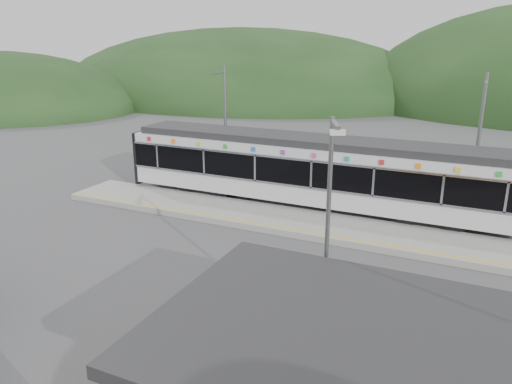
% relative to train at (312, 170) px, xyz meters
% --- Properties ---
extents(ground, '(120.00, 120.00, 0.00)m').
position_rel_train_xyz_m(ground, '(0.58, -6.00, -2.06)').
color(ground, '#4C4C4F').
rests_on(ground, ground).
extents(hills, '(146.00, 149.00, 26.00)m').
position_rel_train_xyz_m(hills, '(6.77, -0.71, -2.06)').
color(hills, '#1E3D19').
rests_on(hills, ground).
extents(platform, '(26.00, 3.20, 0.30)m').
position_rel_train_xyz_m(platform, '(0.58, -2.70, -1.91)').
color(platform, '#9E9E99').
rests_on(platform, ground).
extents(yellow_line, '(26.00, 0.10, 0.01)m').
position_rel_train_xyz_m(yellow_line, '(0.58, -4.00, -1.76)').
color(yellow_line, yellow).
rests_on(yellow_line, platform).
extents(train, '(20.44, 3.01, 3.74)m').
position_rel_train_xyz_m(train, '(0.00, 0.00, 0.00)').
color(train, black).
rests_on(train, ground).
extents(catenary_mast_west, '(0.18, 1.80, 7.00)m').
position_rel_train_xyz_m(catenary_mast_west, '(-6.42, 2.56, 1.58)').
color(catenary_mast_west, slate).
rests_on(catenary_mast_west, ground).
extents(catenary_mast_east, '(0.18, 1.80, 7.00)m').
position_rel_train_xyz_m(catenary_mast_east, '(7.58, 2.56, 1.58)').
color(catenary_mast_east, slate).
rests_on(catenary_mast_east, ground).
extents(lamp_post, '(0.56, 1.22, 6.69)m').
position_rel_train_xyz_m(lamp_post, '(4.41, -11.84, 1.91)').
color(lamp_post, slate).
rests_on(lamp_post, ground).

